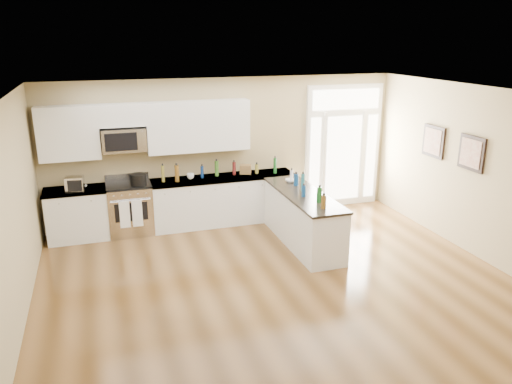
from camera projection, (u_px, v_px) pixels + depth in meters
ground at (303, 315)px, 6.64m from camera, size 8.00×8.00×0.00m
room_shell at (307, 193)px, 6.13m from camera, size 8.00×8.00×8.00m
back_cabinet_left at (78, 216)px, 9.02m from camera, size 1.10×0.66×0.94m
back_cabinet_right at (223, 201)px, 9.82m from camera, size 2.85×0.66×0.94m
peninsula_cabinet at (303, 220)px, 8.81m from camera, size 0.69×2.32×0.94m
upper_cabinet_left at (68, 133)px, 8.71m from camera, size 1.04×0.33×0.95m
upper_cabinet_right at (198, 126)px, 9.38m from camera, size 1.94×0.33×0.95m
upper_cabinet_short at (122, 115)px, 8.89m from camera, size 0.82×0.33×0.40m
microwave at (124, 140)px, 8.99m from camera, size 0.78×0.41×0.42m
entry_door at (343, 147)px, 10.58m from camera, size 1.70×0.10×2.60m
wall_art_near at (433, 141)px, 9.14m from camera, size 0.05×0.58×0.58m
wall_art_far at (472, 153)px, 8.23m from camera, size 0.05×0.58×0.58m
kitchen_range at (130, 208)px, 9.28m from camera, size 0.80×0.71×1.08m
stockpot at (138, 179)px, 9.06m from camera, size 0.37×0.37×0.23m
toaster_oven at (75, 184)px, 8.74m from camera, size 0.33×0.28×0.26m
cardboard_box at (246, 169)px, 9.86m from camera, size 0.26×0.23×0.18m
bowl_left at (82, 187)px, 8.96m from camera, size 0.21×0.21×0.04m
bowl_peninsula at (290, 181)px, 9.30m from camera, size 0.24×0.24×0.06m
cup_counter at (190, 176)px, 9.50m from camera, size 0.18×0.18×0.11m
counter_bottles at (257, 178)px, 9.08m from camera, size 2.36×2.46×0.31m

